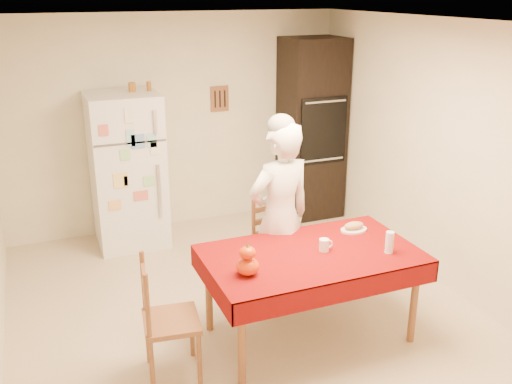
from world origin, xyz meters
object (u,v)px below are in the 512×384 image
oven_cabinet (312,129)px  chair_left (162,316)px  coffee_mug (324,245)px  chair_far (276,244)px  seated_woman (280,218)px  refrigerator (127,171)px  dining_table (311,260)px  bread_plate (354,230)px  wine_glass (389,242)px  pumpkin_lower (248,266)px

oven_cabinet → chair_left: bearing=-134.6°
coffee_mug → chair_far: bearing=95.8°
oven_cabinet → seated_woman: (-1.29, -1.93, -0.24)m
refrigerator → coffee_mug: 2.68m
coffee_mug → seated_woman: bearing=104.4°
dining_table → oven_cabinet: bearing=63.0°
chair_far → bread_plate: 0.76m
wine_glass → pumpkin_lower: bearing=176.2°
seated_woman → bread_plate: size_ratio=7.15×
dining_table → refrigerator: bearing=112.8°
seated_woman → pumpkin_lower: seated_woman is taller
bread_plate → chair_left: bearing=-170.2°
chair_far → seated_woman: (-0.06, -0.21, 0.35)m
dining_table → seated_woman: seated_woman is taller
chair_far → pumpkin_lower: chair_far is taller
dining_table → coffee_mug: bearing=-4.2°
seated_woman → wine_glass: seated_woman is taller
chair_far → coffee_mug: chair_far is taller
dining_table → pumpkin_lower: bearing=-166.0°
wine_glass → seated_woman: bearing=128.3°
seated_woman → wine_glass: 0.98m
chair_far → coffee_mug: 0.82m
refrigerator → seated_woman: (0.99, -1.88, 0.01)m
chair_far → chair_left: size_ratio=1.00×
chair_left → pumpkin_lower: size_ratio=5.53×
chair_left → refrigerator: bearing=2.4°
chair_far → dining_table: bearing=-104.9°
bread_plate → coffee_mug: bearing=-149.4°
refrigerator → coffee_mug: size_ratio=17.00×
oven_cabinet → chair_left: oven_cabinet is taller
refrigerator → pumpkin_lower: refrigerator is taller
oven_cabinet → seated_woman: size_ratio=1.28×
dining_table → wine_glass: size_ratio=9.66×
pumpkin_lower → wine_glass: size_ratio=0.98×
chair_far → wine_glass: 1.17m
wine_glass → refrigerator: bearing=121.0°
dining_table → seated_woman: (-0.03, 0.54, 0.17)m
refrigerator → dining_table: bearing=-67.2°
oven_cabinet → bread_plate: oven_cabinet is taller
refrigerator → chair_far: refrigerator is taller
pumpkin_lower → oven_cabinet: bearing=54.6°
coffee_mug → wine_glass: (0.46, -0.22, 0.04)m
dining_table → pumpkin_lower: size_ratio=9.90×
seated_woman → pumpkin_lower: size_ratio=10.00×
chair_left → coffee_mug: chair_left is taller
coffee_mug → bread_plate: 0.50m
chair_far → wine_glass: size_ratio=5.40×
oven_cabinet → chair_far: bearing=-125.6°
oven_cabinet → chair_far: 2.19m
oven_cabinet → coffee_mug: size_ratio=22.00×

